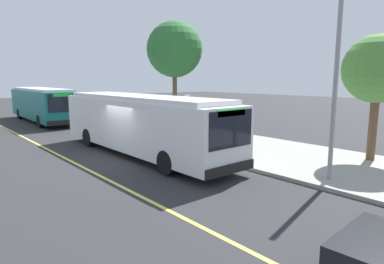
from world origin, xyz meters
name	(u,v)px	position (x,y,z in m)	size (l,w,h in m)	color
ground_plane	(126,158)	(0.00, 0.00, 0.00)	(120.00, 120.00, 0.00)	#2B2B2D
sidewalk_curb	(215,141)	(0.00, 6.00, 0.07)	(44.00, 6.40, 0.15)	gray
lane_stripe_center	(81,166)	(0.00, -2.20, 0.00)	(36.00, 0.14, 0.01)	#E0D64C
transit_bus_main	(140,122)	(-0.24, 1.01, 1.62)	(12.22, 2.64, 2.95)	white
transit_bus_second	(42,103)	(-16.88, 1.21, 1.62)	(11.90, 2.93, 2.95)	#146B66
bus_shelter	(176,108)	(-3.11, 5.44, 1.92)	(2.90, 1.60, 2.48)	#333338
waiting_bench	(178,127)	(-3.03, 5.57, 0.63)	(1.60, 0.48, 0.95)	brown
route_sign_post	(188,112)	(0.10, 3.78, 1.96)	(0.44, 0.08, 2.80)	#333338
pedestrian_commuter	(164,124)	(-2.01, 3.73, 1.12)	(0.24, 0.40, 1.69)	#282D47
street_tree_near_shelter	(378,70)	(7.93, 7.97, 4.14)	(2.97, 2.97, 5.51)	brown
street_tree_upstreet	(174,50)	(-7.16, 8.50, 6.00)	(4.33, 4.33, 8.04)	brown
utility_pole	(335,90)	(8.16, 3.76, 3.35)	(0.16, 0.16, 6.40)	gray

